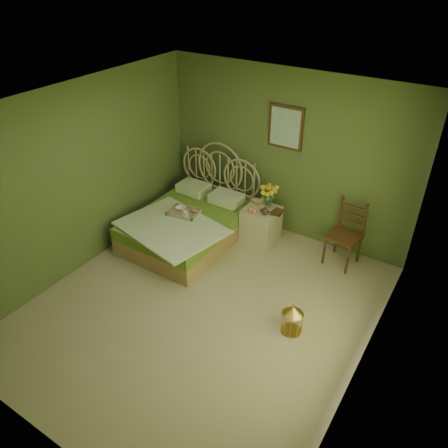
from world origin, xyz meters
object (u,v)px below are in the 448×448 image
Objects in this scene: bed at (189,223)px; birdcage at (292,319)px; chair at (347,229)px; nightstand at (262,220)px.

bed is 2.43m from birdcage.
chair is at bearing 89.38° from birdcage.
bed is 2.16× the size of chair.
nightstand is 2.00m from birdcage.
nightstand is 1.01× the size of chair.
birdcage is (1.27, -1.55, -0.16)m from nightstand.
bed is at bearing -148.26° from nightstand.
bed reaches higher than chair.
bed reaches higher than birdcage.
birdcage is at bearing -50.67° from nightstand.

